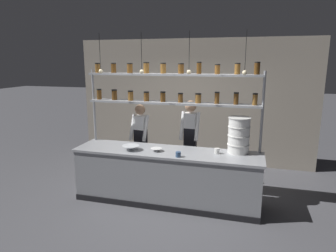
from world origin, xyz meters
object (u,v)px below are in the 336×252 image
chef_center (190,138)px  prep_bowl_near_left (156,150)px  prep_bowl_center_front (131,148)px  serving_cup_by_board (217,151)px  container_stack (239,135)px  spice_shelf_unit (171,91)px  serving_cup_front (178,154)px  chef_left (141,139)px

chef_center → prep_bowl_near_left: chef_center is taller
prep_bowl_center_front → serving_cup_by_board: (1.44, 0.19, 0.01)m
container_stack → prep_bowl_near_left: size_ratio=3.10×
spice_shelf_unit → chef_center: bearing=58.4°
spice_shelf_unit → serving_cup_by_board: spice_shelf_unit is taller
chef_center → serving_cup_front: 1.03m
spice_shelf_unit → prep_bowl_center_front: 1.20m
spice_shelf_unit → container_stack: bearing=-5.5°
spice_shelf_unit → chef_center: spice_shelf_unit is taller
prep_bowl_near_left → prep_bowl_center_front: bearing=-173.2°
serving_cup_by_board → container_stack: bearing=24.9°
prep_bowl_center_front → container_stack: bearing=11.0°
chef_left → prep_bowl_center_front: 0.83m
prep_bowl_center_front → serving_cup_by_board: 1.45m
prep_bowl_center_front → chef_center: bearing=46.2°
chef_left → serving_cup_by_board: size_ratio=17.62×
container_stack → serving_cup_front: (-0.90, -0.49, -0.26)m
chef_center → chef_left: bearing=-173.3°
chef_center → container_stack: 1.09m
chef_left → prep_bowl_center_front: size_ratio=5.39×
chef_center → prep_bowl_center_front: bearing=-131.0°
spice_shelf_unit → serving_cup_front: bearing=-65.0°
prep_bowl_center_front → serving_cup_front: 0.88m
spice_shelf_unit → chef_center: (0.26, 0.43, -0.92)m
chef_left → prep_bowl_near_left: size_ratio=8.24×
serving_cup_front → serving_cup_by_board: bearing=30.5°
prep_bowl_center_front → spice_shelf_unit: bearing=38.0°
spice_shelf_unit → chef_center: 1.05m
chef_center → container_stack: (0.92, -0.54, 0.24)m
chef_center → container_stack: bearing=-28.0°
serving_cup_front → serving_cup_by_board: serving_cup_by_board is taller
spice_shelf_unit → prep_bowl_near_left: (-0.15, -0.41, -0.95)m
prep_bowl_near_left → serving_cup_by_board: 1.01m
prep_bowl_center_front → chef_left: bearing=99.2°
prep_bowl_center_front → serving_cup_by_board: size_ratio=3.27×
serving_cup_front → chef_center: bearing=90.9°
spice_shelf_unit → serving_cup_by_board: size_ratio=34.19×
container_stack → serving_cup_front: bearing=-151.5°
chef_left → serving_cup_front: 1.39m
serving_cup_front → serving_cup_by_board: size_ratio=0.95×
container_stack → serving_cup_by_board: 0.44m
spice_shelf_unit → prep_bowl_center_front: spice_shelf_unit is taller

